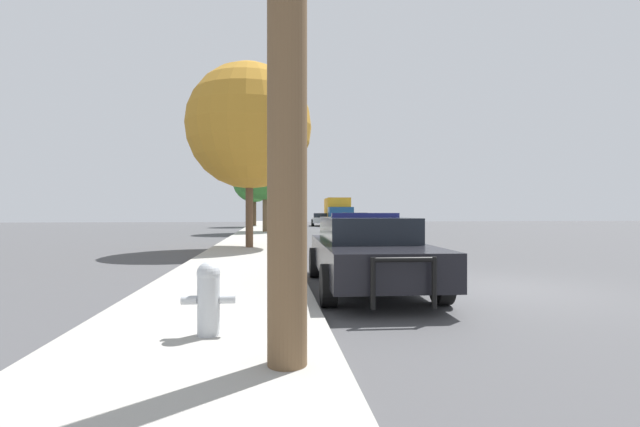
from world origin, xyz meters
The scene contains 11 objects.
ground_plane centered at (0.00, 0.00, 0.00)m, with size 110.00×110.00×0.00m, color #474749.
sidewalk_left centered at (-5.10, 0.00, 0.07)m, with size 3.00×110.00×0.13m.
police_car centered at (-2.42, 0.33, 0.74)m, with size 2.19×5.07×1.48m.
fire_hydrant centered at (-4.98, -3.03, 0.56)m, with size 0.59×0.26×0.82m.
traffic_light centered at (-4.40, 22.41, 3.71)m, with size 3.93×0.35×5.04m.
car_background_distant centered at (0.82, 36.53, 0.72)m, with size 2.17×4.40×1.34m.
car_background_oncoming centered at (1.72, 22.68, 0.76)m, with size 2.27×4.34×1.42m.
box_truck centered at (2.59, 36.40, 1.56)m, with size 2.90×7.69×2.92m.
tree_sidewalk_mid centered at (-4.69, 21.71, 4.68)m, with size 4.78×4.78×6.95m.
tree_sidewalk_near centered at (-5.13, 8.77, 4.78)m, with size 4.80×4.80×7.06m.
tree_sidewalk_far centered at (-5.99, 34.33, 4.48)m, with size 4.16×4.16×6.45m.
Camera 1 is at (-4.28, -7.88, 1.50)m, focal length 24.00 mm.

